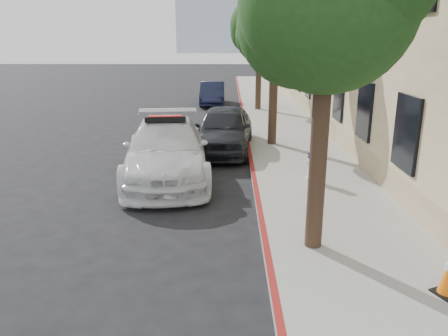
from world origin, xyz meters
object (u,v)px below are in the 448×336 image
police_car (167,149)px  fire_hydrant (312,166)px  parked_car_mid (224,129)px  parked_car_far (212,93)px

police_car → fire_hydrant: 3.97m
parked_car_mid → police_car: bearing=-112.1°
police_car → parked_car_mid: 3.36m
parked_car_far → fire_hydrant: size_ratio=4.78×
parked_car_mid → fire_hydrant: (2.34, -3.76, -0.21)m
parked_car_far → fire_hydrant: 15.23m
police_car → parked_car_far: police_car is taller
police_car → parked_car_far: 14.13m
police_car → parked_car_far: bearing=80.5°
parked_car_mid → parked_car_far: 11.16m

